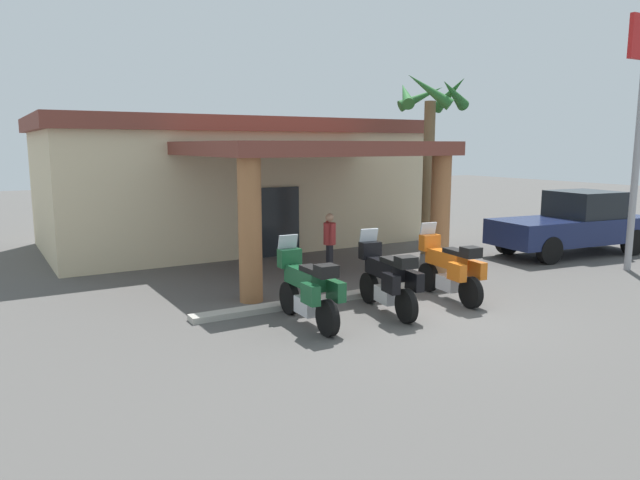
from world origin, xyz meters
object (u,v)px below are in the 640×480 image
object	(u,v)px
motorcycle_green	(308,289)
motel_building	(234,181)
palm_tree_near_portico	(430,124)
pedestrian	(330,240)
motorcycle_black	(388,279)
motorcycle_orange	(450,268)
pickup_truck_navy	(574,224)

from	to	relation	value
motorcycle_green	motel_building	bearing A→B (deg)	-12.54
motorcycle_green	palm_tree_near_portico	bearing A→B (deg)	-54.64
pedestrian	palm_tree_near_portico	xyz separation A→B (m)	(4.17, 1.03, 3.06)
motel_building	palm_tree_near_portico	bearing A→B (deg)	-48.78
motorcycle_green	motorcycle_black	size ratio (longest dim) A/B	1.00
motorcycle_orange	motel_building	bearing A→B (deg)	13.56
pedestrian	motorcycle_black	bearing A→B (deg)	92.55
motorcycle_orange	pedestrian	distance (m)	3.62
motel_building	motorcycle_green	distance (m)	9.89
pedestrian	pickup_truck_navy	distance (m)	8.09
motel_building	motorcycle_orange	xyz separation A→B (m)	(1.21, -9.44, -1.45)
motorcycle_black	motorcycle_orange	bearing A→B (deg)	-77.61
motorcycle_black	motorcycle_orange	size ratio (longest dim) A/B	1.00
motel_building	motorcycle_green	world-z (taller)	motel_building
palm_tree_near_portico	pedestrian	bearing A→B (deg)	-166.12
motorcycle_black	palm_tree_near_portico	distance (m)	7.57
motorcycle_green	motorcycle_black	bearing A→B (deg)	-91.52
palm_tree_near_portico	motorcycle_black	bearing A→B (deg)	-136.99
motel_building	pickup_truck_navy	distance (m)	11.07
motorcycle_green	pickup_truck_navy	bearing A→B (deg)	-76.96
pedestrian	motorcycle_green	bearing A→B (deg)	68.93
pedestrian	palm_tree_near_portico	world-z (taller)	palm_tree_near_portico
pickup_truck_navy	palm_tree_near_portico	world-z (taller)	palm_tree_near_portico
motel_building	pedestrian	bearing A→B (deg)	-88.24
motorcycle_black	motorcycle_orange	distance (m)	1.79
motel_building	palm_tree_near_portico	size ratio (longest dim) A/B	2.27
motorcycle_orange	pickup_truck_navy	distance (m)	7.34
motorcycle_black	pickup_truck_navy	xyz separation A→B (m)	(8.80, 2.27, 0.24)
motorcycle_orange	motorcycle_black	bearing A→B (deg)	100.83
motorcycle_orange	motorcycle_green	bearing A→B (deg)	97.11
motorcycle_black	motorcycle_orange	xyz separation A→B (m)	(1.78, 0.14, 0.00)
motel_building	pedestrian	world-z (taller)	motel_building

